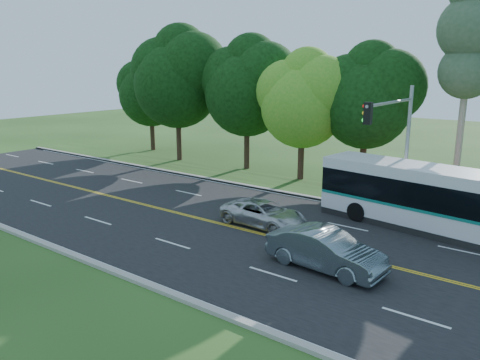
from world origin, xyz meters
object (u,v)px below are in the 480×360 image
Objects in this scene: traffic_signal at (396,134)px; sedan at (325,250)px; suv at (264,213)px; transit_bus at (442,202)px.

sedan is (-0.09, -7.22, -3.85)m from traffic_signal.
traffic_signal is 7.74m from suv.
transit_bus is 2.55× the size of sedan.
transit_bus is at bearing -1.62° from traffic_signal.
traffic_signal reaches higher than suv.
transit_bus is at bearing -15.24° from sedan.
traffic_signal reaches higher than transit_bus.
traffic_signal is 1.53× the size of suv.
traffic_signal is 3.95m from transit_bus.
transit_bus reaches higher than suv.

